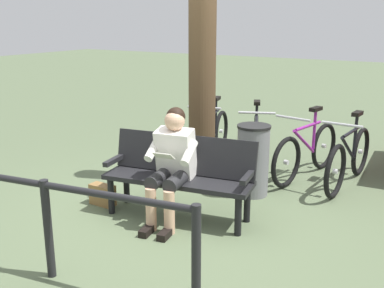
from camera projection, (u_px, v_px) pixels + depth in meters
ground_plane at (172, 216)px, 4.97m from camera, size 40.00×40.00×0.00m
bench at (180, 170)px, 4.89m from camera, size 1.66×0.73×0.87m
person_reading at (172, 160)px, 4.71m from camera, size 0.53×0.81×1.20m
handbag at (103, 195)px, 5.26m from camera, size 0.30×0.15×0.24m
tree_trunk at (202, 63)px, 5.63m from camera, size 0.34×0.34×3.09m
litter_bin at (253, 160)px, 5.49m from camera, size 0.40×0.40×0.86m
bicycle_orange at (349, 159)px, 5.80m from camera, size 0.48×1.68×0.94m
bicycle_black at (306, 151)px, 6.11m from camera, size 0.51×1.66×0.94m
bicycle_red at (256, 143)px, 6.52m from camera, size 0.74×1.57×0.94m
bicycle_silver at (212, 137)px, 6.85m from camera, size 0.52×1.66×0.94m
railing_fence at (46, 212)px, 3.68m from camera, size 2.63×0.46×0.85m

